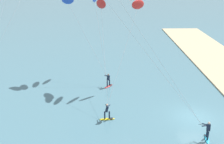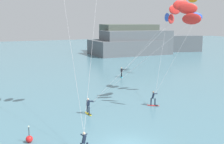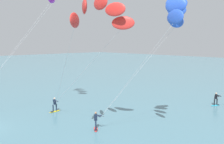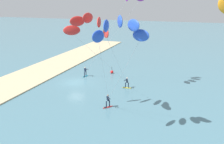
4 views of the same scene
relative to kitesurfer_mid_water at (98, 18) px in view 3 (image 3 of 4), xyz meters
name	(u,v)px [view 3 (image 3 of 4)]	position (x,y,z in m)	size (l,w,h in m)	color
kitesurfer_mid_water	(98,18)	(0.00, 0.00, 0.00)	(11.44, 5.90, 11.62)	yellow
kitesurfer_far_out	(172,17)	(3.82, 4.56, 0.09)	(8.51, 6.54, 11.68)	red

